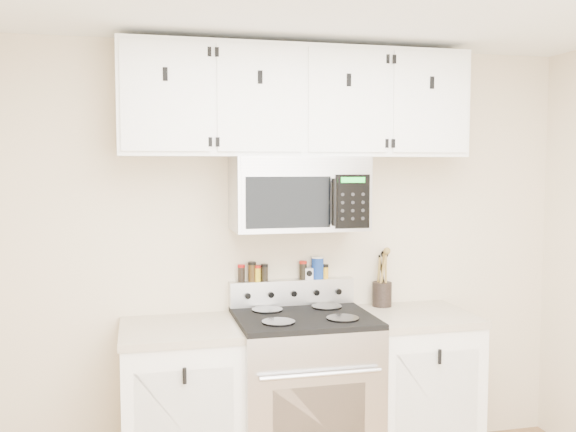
% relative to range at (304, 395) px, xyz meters
% --- Properties ---
extents(back_wall, '(3.50, 0.01, 2.50)m').
position_rel_range_xyz_m(back_wall, '(0.00, 0.32, 0.76)').
color(back_wall, beige).
rests_on(back_wall, floor).
extents(range, '(0.76, 0.65, 1.10)m').
position_rel_range_xyz_m(range, '(0.00, 0.00, 0.00)').
color(range, '#B7B7BA').
rests_on(range, floor).
extents(base_cabinet_left, '(0.64, 0.62, 0.92)m').
position_rel_range_xyz_m(base_cabinet_left, '(-0.69, 0.02, -0.03)').
color(base_cabinet_left, white).
rests_on(base_cabinet_left, floor).
extents(base_cabinet_right, '(0.64, 0.62, 0.92)m').
position_rel_range_xyz_m(base_cabinet_right, '(0.69, 0.02, -0.03)').
color(base_cabinet_right, white).
rests_on(base_cabinet_right, floor).
extents(microwave, '(0.76, 0.44, 0.42)m').
position_rel_range_xyz_m(microwave, '(0.00, 0.13, 1.14)').
color(microwave, '#9E9EA3').
rests_on(microwave, back_wall).
extents(upper_cabinets, '(2.00, 0.35, 0.62)m').
position_rel_range_xyz_m(upper_cabinets, '(-0.00, 0.15, 1.66)').
color(upper_cabinets, white).
rests_on(upper_cabinets, back_wall).
extents(utensil_crock, '(0.12, 0.12, 0.35)m').
position_rel_range_xyz_m(utensil_crock, '(0.56, 0.23, 0.52)').
color(utensil_crock, black).
rests_on(utensil_crock, base_cabinet_right).
extents(kitchen_timer, '(0.07, 0.06, 0.07)m').
position_rel_range_xyz_m(kitchen_timer, '(0.10, 0.28, 0.65)').
color(kitchen_timer, silver).
rests_on(kitchen_timer, range).
extents(salt_canister, '(0.07, 0.07, 0.14)m').
position_rel_range_xyz_m(salt_canister, '(0.16, 0.28, 0.68)').
color(salt_canister, navy).
rests_on(salt_canister, range).
extents(spice_jar_0, '(0.04, 0.04, 0.10)m').
position_rel_range_xyz_m(spice_jar_0, '(-0.31, 0.28, 0.67)').
color(spice_jar_0, black).
rests_on(spice_jar_0, range).
extents(spice_jar_1, '(0.05, 0.05, 0.12)m').
position_rel_range_xyz_m(spice_jar_1, '(-0.24, 0.28, 0.67)').
color(spice_jar_1, '#3D280E').
rests_on(spice_jar_1, range).
extents(spice_jar_2, '(0.04, 0.04, 0.10)m').
position_rel_range_xyz_m(spice_jar_2, '(-0.21, 0.28, 0.66)').
color(spice_jar_2, gold).
rests_on(spice_jar_2, range).
extents(spice_jar_3, '(0.04, 0.04, 0.10)m').
position_rel_range_xyz_m(spice_jar_3, '(-0.17, 0.28, 0.66)').
color(spice_jar_3, black).
rests_on(spice_jar_3, range).
extents(spice_jar_4, '(0.05, 0.05, 0.11)m').
position_rel_range_xyz_m(spice_jar_4, '(0.07, 0.28, 0.67)').
color(spice_jar_4, black).
rests_on(spice_jar_4, range).
extents(spice_jar_5, '(0.04, 0.04, 0.10)m').
position_rel_range_xyz_m(spice_jar_5, '(0.16, 0.28, 0.66)').
color(spice_jar_5, '#3C210E').
rests_on(spice_jar_5, range).
extents(spice_jar_6, '(0.04, 0.04, 0.09)m').
position_rel_range_xyz_m(spice_jar_6, '(0.21, 0.28, 0.66)').
color(spice_jar_6, gold).
rests_on(spice_jar_6, range).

